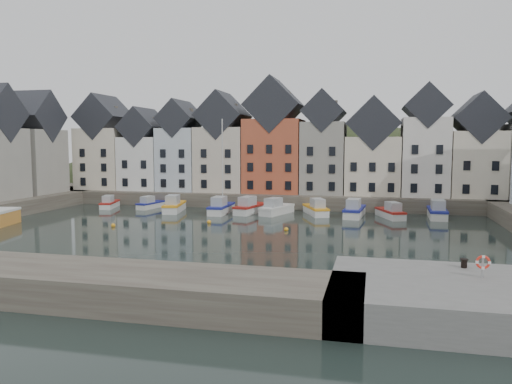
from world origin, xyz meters
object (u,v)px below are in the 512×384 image
(boat_a, at_px, (109,204))
(mooring_bollard, at_px, (464,263))
(boat_d, at_px, (221,207))
(life_ring_post, at_px, (483,263))

(boat_a, distance_m, mooring_bollard, 56.15)
(boat_d, xyz_separation_m, life_ring_post, (26.59, -35.10, 2.00))
(boat_a, relative_size, mooring_bollard, 10.29)
(boat_a, relative_size, life_ring_post, 4.43)
(boat_d, height_order, mooring_bollard, boat_d)
(boat_a, xyz_separation_m, mooring_bollard, (44.03, -34.81, 1.68))
(boat_d, xyz_separation_m, mooring_bollard, (25.97, -32.91, 1.45))
(boat_a, height_order, mooring_bollard, mooring_bollard)
(boat_a, bearing_deg, life_ring_post, -53.77)
(boat_d, relative_size, life_ring_post, 10.17)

